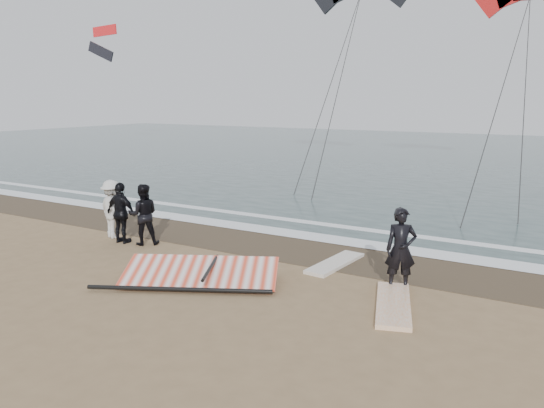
{
  "coord_description": "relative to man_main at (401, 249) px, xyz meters",
  "views": [
    {
      "loc": [
        5.85,
        -8.8,
        4.35
      ],
      "look_at": [
        -1.04,
        3.0,
        1.6
      ],
      "focal_mm": 35.0,
      "sensor_mm": 36.0,
      "label": 1
    }
  ],
  "objects": [
    {
      "name": "foam_far",
      "position": [
        -2.52,
        4.88,
        -0.93
      ],
      "size": [
        120.0,
        0.45,
        0.01
      ],
      "primitive_type": "cube",
      "color": "white",
      "rests_on": "sea"
    },
    {
      "name": "ground",
      "position": [
        -2.52,
        -2.72,
        -0.96
      ],
      "size": [
        120.0,
        120.0,
        0.0
      ],
      "primitive_type": "plane",
      "color": "#8C704C",
      "rests_on": "ground"
    },
    {
      "name": "board_cream",
      "position": [
        -2.0,
        0.92,
        -0.91
      ],
      "size": [
        0.81,
        2.28,
        0.09
      ],
      "primitive_type": "cube",
      "rotation": [
        0.0,
        0.0,
        -0.1
      ],
      "color": "beige",
      "rests_on": "ground"
    },
    {
      "name": "board_white",
      "position": [
        0.21,
        -1.09,
        -0.91
      ],
      "size": [
        1.42,
        2.57,
        0.1
      ],
      "primitive_type": "cube",
      "rotation": [
        0.0,
        0.0,
        0.31
      ],
      "color": "white",
      "rests_on": "ground"
    },
    {
      "name": "trio_cluster",
      "position": [
        -8.56,
        -0.13,
        -0.04
      ],
      "size": [
        2.64,
        1.17,
        1.86
      ],
      "color": "black",
      "rests_on": "ground"
    },
    {
      "name": "wet_sand",
      "position": [
        -2.52,
        1.78,
        -0.95
      ],
      "size": [
        120.0,
        2.8,
        0.01
      ],
      "primitive_type": "cube",
      "color": "#4C3D2B",
      "rests_on": "ground"
    },
    {
      "name": "sea",
      "position": [
        -2.52,
        30.28,
        -0.95
      ],
      "size": [
        120.0,
        54.0,
        0.02
      ],
      "primitive_type": "cube",
      "color": "#233838",
      "rests_on": "ground"
    },
    {
      "name": "sail_rig",
      "position": [
        -4.26,
        -1.88,
        -0.76
      ],
      "size": [
        3.9,
        3.19,
        0.49
      ],
      "color": "black",
      "rests_on": "ground"
    },
    {
      "name": "man_main",
      "position": [
        0.0,
        0.0,
        0.0
      ],
      "size": [
        0.83,
        0.72,
        1.92
      ],
      "primitive_type": "imported",
      "rotation": [
        0.0,
        0.0,
        0.45
      ],
      "color": "black",
      "rests_on": "ground"
    },
    {
      "name": "distant_kites",
      "position": [
        -37.22,
        26.28,
        11.23
      ],
      "size": [
        17.85,
        6.12,
        8.04
      ],
      "color": "red",
      "rests_on": "ground"
    },
    {
      "name": "foam_near",
      "position": [
        -2.52,
        3.18,
        -0.93
      ],
      "size": [
        120.0,
        0.9,
        0.01
      ],
      "primitive_type": "cube",
      "color": "white",
      "rests_on": "sea"
    }
  ]
}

